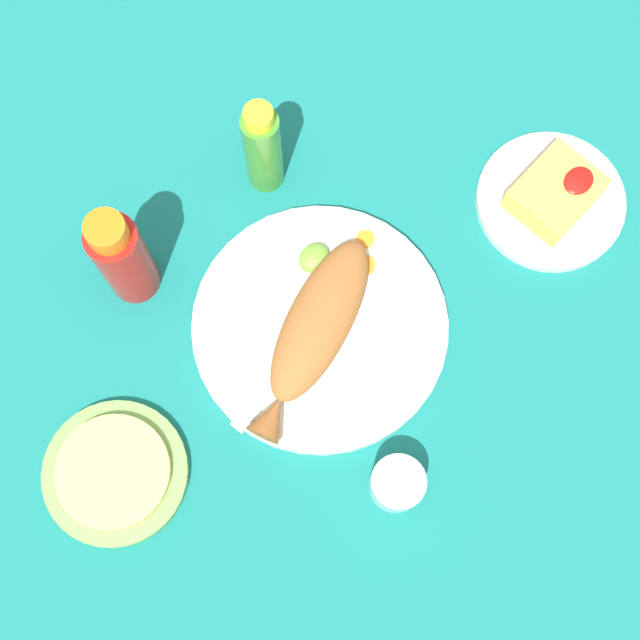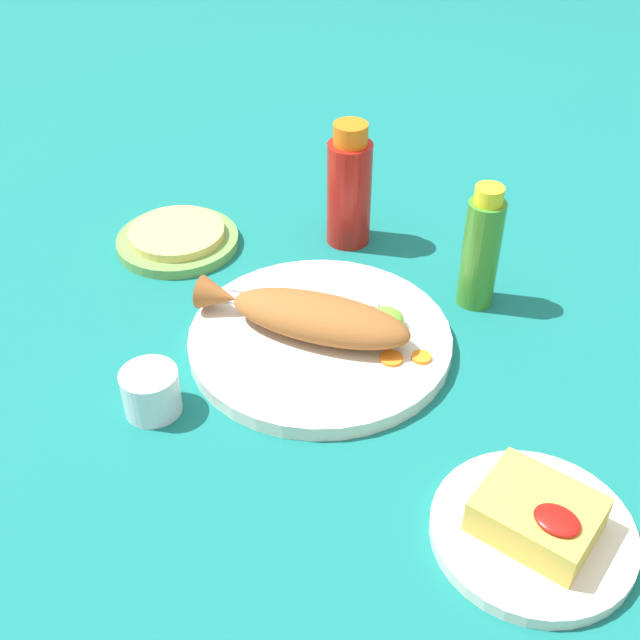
# 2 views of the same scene
# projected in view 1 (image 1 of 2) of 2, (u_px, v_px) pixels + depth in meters

# --- Properties ---
(ground_plane) EXTENTS (4.00, 4.00, 0.00)m
(ground_plane) POSITION_uv_depth(u_px,v_px,m) (320.00, 329.00, 1.06)
(ground_plane) COLOR #146B66
(main_plate) EXTENTS (0.30, 0.30, 0.02)m
(main_plate) POSITION_uv_depth(u_px,v_px,m) (320.00, 327.00, 1.06)
(main_plate) COLOR silver
(main_plate) RESTS_ON ground_plane
(fried_fish) EXTENTS (0.26, 0.13, 0.05)m
(fried_fish) POSITION_uv_depth(u_px,v_px,m) (315.00, 329.00, 1.02)
(fried_fish) COLOR #935628
(fried_fish) RESTS_ON main_plate
(fork_near) EXTENTS (0.19, 0.03, 0.00)m
(fork_near) POSITION_uv_depth(u_px,v_px,m) (280.00, 376.00, 1.03)
(fork_near) COLOR silver
(fork_near) RESTS_ON main_plate
(fork_far) EXTENTS (0.17, 0.09, 0.00)m
(fork_far) POSITION_uv_depth(u_px,v_px,m) (255.00, 345.00, 1.04)
(fork_far) COLOR silver
(fork_far) RESTS_ON main_plate
(carrot_slice_near) EXTENTS (0.03, 0.03, 0.00)m
(carrot_slice_near) POSITION_uv_depth(u_px,v_px,m) (364.00, 265.00, 1.07)
(carrot_slice_near) COLOR orange
(carrot_slice_near) RESTS_ON main_plate
(carrot_slice_mid) EXTENTS (0.02, 0.02, 0.00)m
(carrot_slice_mid) POSITION_uv_depth(u_px,v_px,m) (365.00, 239.00, 1.08)
(carrot_slice_mid) COLOR orange
(carrot_slice_mid) RESTS_ON main_plate
(lime_wedge_main) EXTENTS (0.04, 0.03, 0.02)m
(lime_wedge_main) POSITION_uv_depth(u_px,v_px,m) (314.00, 258.00, 1.06)
(lime_wedge_main) COLOR #6BB233
(lime_wedge_main) RESTS_ON main_plate
(hot_sauce_bottle_red) EXTENTS (0.06, 0.06, 0.17)m
(hot_sauce_bottle_red) POSITION_uv_depth(u_px,v_px,m) (122.00, 257.00, 1.00)
(hot_sauce_bottle_red) COLOR #B21914
(hot_sauce_bottle_red) RESTS_ON ground_plane
(hot_sauce_bottle_green) EXTENTS (0.04, 0.04, 0.16)m
(hot_sauce_bottle_green) POSITION_uv_depth(u_px,v_px,m) (263.00, 148.00, 1.05)
(hot_sauce_bottle_green) COLOR #3D8428
(hot_sauce_bottle_green) RESTS_ON ground_plane
(salt_cup) EXTENTS (0.06, 0.06, 0.05)m
(salt_cup) POSITION_uv_depth(u_px,v_px,m) (397.00, 484.00, 0.99)
(salt_cup) COLOR silver
(salt_cup) RESTS_ON ground_plane
(side_plate_fries) EXTENTS (0.18, 0.18, 0.01)m
(side_plate_fries) POSITION_uv_depth(u_px,v_px,m) (550.00, 201.00, 1.10)
(side_plate_fries) COLOR silver
(side_plate_fries) RESTS_ON ground_plane
(fries_pile) EXTENTS (0.10, 0.08, 0.04)m
(fries_pile) POSITION_uv_depth(u_px,v_px,m) (556.00, 192.00, 1.08)
(fries_pile) COLOR gold
(fries_pile) RESTS_ON side_plate_fries
(tortilla_plate) EXTENTS (0.17, 0.17, 0.01)m
(tortilla_plate) POSITION_uv_depth(u_px,v_px,m) (116.00, 473.00, 1.01)
(tortilla_plate) COLOR #6B9E4C
(tortilla_plate) RESTS_ON ground_plane
(tortilla_stack) EXTENTS (0.13, 0.13, 0.01)m
(tortilla_stack) POSITION_uv_depth(u_px,v_px,m) (113.00, 472.00, 1.00)
(tortilla_stack) COLOR #E0C666
(tortilla_stack) RESTS_ON tortilla_plate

